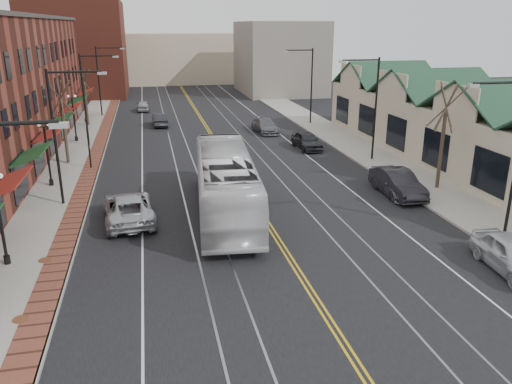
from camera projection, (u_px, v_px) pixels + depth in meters
name	position (u px, v px, depth m)	size (l,w,h in m)	color
ground	(336.00, 332.00, 17.94)	(160.00, 160.00, 0.00)	black
sidewalk_left	(64.00, 185.00, 34.03)	(4.00, 120.00, 0.15)	gray
sidewalk_right	(389.00, 165.00, 38.86)	(4.00, 120.00, 0.15)	gray
building_right	(461.00, 134.00, 39.36)	(8.00, 36.00, 4.60)	#B8AA8E
backdrop_left	(78.00, 49.00, 77.33)	(14.00, 18.00, 14.00)	maroon
backdrop_mid	(177.00, 58.00, 95.25)	(22.00, 14.00, 9.00)	#B8AA8E
backdrop_right	(279.00, 58.00, 79.43)	(12.00, 16.00, 11.00)	slate
streetlight_l_1	(61.00, 124.00, 28.94)	(3.33, 0.25, 8.00)	black
streetlight_l_2	(89.00, 90.00, 43.76)	(3.33, 0.25, 8.00)	black
streetlight_l_3	(102.00, 74.00, 58.58)	(3.33, 0.25, 8.00)	black
streetlight_r_0	(512.00, 144.00, 24.13)	(3.33, 0.25, 8.00)	black
streetlight_r_1	(371.00, 98.00, 38.95)	(3.33, 0.25, 8.00)	black
streetlight_r_2	(308.00, 78.00, 53.77)	(3.33, 0.25, 8.00)	black
lamppost_l_1	(0.00, 222.00, 22.07)	(0.84, 0.28, 4.27)	black
lamppost_l_2	(48.00, 156.00, 33.19)	(0.84, 0.28, 4.27)	black
lamppost_l_3	(74.00, 119.00, 46.16)	(0.84, 0.28, 4.27)	black
tree_left_near	(63.00, 120.00, 38.39)	(1.78, 1.37, 6.48)	#382B21
tree_left_far	(85.00, 96.00, 53.29)	(1.66, 1.28, 6.02)	#382B21
tree_right_mid	(443.00, 134.00, 32.23)	(1.90, 1.46, 6.93)	#382B21
manhole_mid	(21.00, 319.00, 18.41)	(0.60, 0.60, 0.02)	#592D19
manhole_far	(45.00, 260.00, 23.04)	(0.60, 0.60, 0.02)	#592D19
traffic_signal	(88.00, 139.00, 37.29)	(0.18, 0.15, 3.80)	black
transit_bus	(225.00, 183.00, 28.62)	(3.10, 13.25, 3.69)	silver
parked_suv	(129.00, 208.00, 27.79)	(2.63, 5.70, 1.58)	#B7BABF
parked_car_a	(512.00, 255.00, 22.10)	(1.89, 4.69, 1.60)	silver
parked_car_b	(398.00, 183.00, 32.01)	(1.77, 5.07, 1.67)	black
parked_car_c	(396.00, 184.00, 32.28)	(1.89, 4.64, 1.35)	#58595E
parked_car_d	(307.00, 141.00, 44.10)	(1.81, 4.50, 1.53)	#222428
distant_car_left	(160.00, 120.00, 54.13)	(1.48, 4.23, 1.40)	#242228
distant_car_right	(265.00, 126.00, 50.88)	(1.98, 4.87, 1.41)	slate
distant_car_far	(143.00, 106.00, 63.70)	(1.57, 3.91, 1.33)	#9C9DA2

